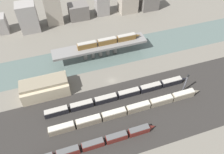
{
  "coord_description": "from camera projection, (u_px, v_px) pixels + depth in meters",
  "views": [
    {
      "loc": [
        -26.57,
        -80.7,
        92.21
      ],
      "look_at": [
        0.0,
        -0.32,
        3.33
      ],
      "focal_mm": 35.0,
      "sensor_mm": 36.0,
      "label": 1
    }
  ],
  "objects": [
    {
      "name": "train_yard_far",
      "position": [
        120.0,
        95.0,
        115.66
      ],
      "size": [
        80.34,
        3.09,
        3.64
      ],
      "color": "black",
      "rests_on": "ground"
    },
    {
      "name": "city_block_right",
      "position": [
        78.0,
        11.0,
        167.65
      ],
      "size": [
        14.69,
        11.51,
        11.44
      ],
      "primitive_type": "cube",
      "color": "#605B56",
      "rests_on": "ground"
    },
    {
      "name": "city_block_center",
      "position": [
        53.0,
        10.0,
        158.21
      ],
      "size": [
        11.56,
        8.04,
        22.51
      ],
      "primitive_type": "cube",
      "color": "gray",
      "rests_on": "ground"
    },
    {
      "name": "city_block_far_left",
      "position": [
        1.0,
        24.0,
        154.24
      ],
      "size": [
        8.15,
        9.65,
        12.57
      ],
      "primitive_type": "cube",
      "color": "gray",
      "rests_on": "ground"
    },
    {
      "name": "warehouse_building",
      "position": [
        45.0,
        87.0,
        116.11
      ],
      "size": [
        24.87,
        12.43,
        9.16
      ],
      "color": "tan",
      "rests_on": "ground"
    },
    {
      "name": "railbed_yard",
      "position": [
        127.0,
        114.0,
        109.65
      ],
      "size": [
        280.0,
        42.0,
        0.01
      ],
      "primitive_type": "cube",
      "color": "#282623",
      "rests_on": "ground"
    },
    {
      "name": "train_on_bridge",
      "position": [
        109.0,
        41.0,
        134.59
      ],
      "size": [
        41.3,
        2.85,
        3.8
      ],
      "color": "brown",
      "rests_on": "bridge"
    },
    {
      "name": "bridge",
      "position": [
        100.0,
        47.0,
        135.76
      ],
      "size": [
        59.33,
        9.71,
        8.33
      ],
      "color": "slate",
      "rests_on": "ground"
    },
    {
      "name": "river_water",
      "position": [
        100.0,
        55.0,
        140.66
      ],
      "size": [
        320.0,
        24.62,
        0.01
      ],
      "primitive_type": "cube",
      "color": "#4C5B56",
      "rests_on": "ground"
    },
    {
      "name": "signal_tower",
      "position": [
        185.0,
        83.0,
        115.25
      ],
      "size": [
        1.0,
        0.85,
        12.91
      ],
      "color": "#4C4C51",
      "rests_on": "ground"
    },
    {
      "name": "train_yard_mid",
      "position": [
        129.0,
        110.0,
        108.96
      ],
      "size": [
        81.03,
        3.09,
        4.04
      ],
      "color": "gray",
      "rests_on": "ground"
    },
    {
      "name": "city_block_left",
      "position": [
        28.0,
        17.0,
        153.15
      ],
      "size": [
        12.93,
        11.66,
        20.46
      ],
      "primitive_type": "cube",
      "color": "gray",
      "rests_on": "ground"
    },
    {
      "name": "ground_plane",
      "position": [
        112.0,
        81.0,
        125.37
      ],
      "size": [
        400.0,
        400.0,
        0.0
      ],
      "primitive_type": "plane",
      "color": "#666056"
    },
    {
      "name": "train_yard_near",
      "position": [
        96.0,
        144.0,
        96.64
      ],
      "size": [
        57.58,
        2.97,
        3.78
      ],
      "color": "#5B1E19",
      "rests_on": "ground"
    },
    {
      "name": "city_block_far_right",
      "position": [
        102.0,
        4.0,
        169.69
      ],
      "size": [
        10.11,
        8.7,
        17.36
      ],
      "primitive_type": "cube",
      "color": "gray",
      "rests_on": "ground"
    }
  ]
}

